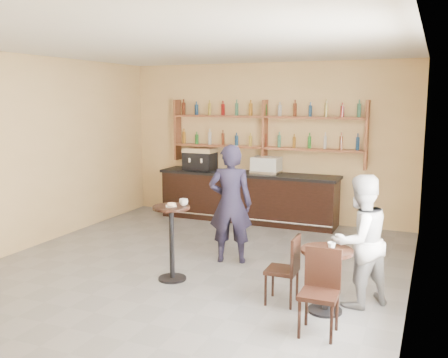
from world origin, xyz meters
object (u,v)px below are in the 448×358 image
at_px(man_main, 231,204).
at_px(patron_second, 360,241).
at_px(chair_west, 282,269).
at_px(espresso_machine, 200,159).
at_px(pastry_case, 266,165).
at_px(cafe_table, 326,281).
at_px(chair_south, 319,294).
at_px(bar_counter, 248,197).
at_px(pedestal_table, 172,243).

height_order(man_main, patron_second, man_main).
bearing_deg(chair_west, espresso_machine, -143.36).
distance_m(espresso_machine, patron_second, 5.13).
relative_size(pastry_case, cafe_table, 0.73).
height_order(espresso_machine, cafe_table, espresso_machine).
relative_size(man_main, patron_second, 1.13).
bearing_deg(chair_west, chair_south, 41.41).
bearing_deg(pastry_case, patron_second, -59.11).
bearing_deg(man_main, bar_counter, -92.42).
bearing_deg(pedestal_table, pastry_case, 87.24).
distance_m(bar_counter, patron_second, 4.38).
relative_size(pastry_case, patron_second, 0.35).
distance_m(bar_counter, pastry_case, 0.77).
height_order(chair_west, chair_south, chair_south).
distance_m(pastry_case, cafe_table, 4.36).
relative_size(pedestal_table, chair_west, 1.22).
bearing_deg(man_main, cafe_table, 126.90).
distance_m(pedestal_table, chair_west, 1.64).
height_order(espresso_machine, man_main, man_main).
xyz_separation_m(chair_south, patron_second, (0.27, 0.97, 0.35)).
distance_m(man_main, chair_west, 1.76).
relative_size(cafe_table, patron_second, 0.48).
bearing_deg(patron_second, cafe_table, 0.81).
bearing_deg(chair_west, pastry_case, -160.13).
distance_m(cafe_table, chair_south, 0.61).
relative_size(espresso_machine, cafe_table, 0.84).
relative_size(pastry_case, man_main, 0.31).
relative_size(bar_counter, chair_west, 4.34).
height_order(pedestal_table, patron_second, patron_second).
bearing_deg(chair_west, cafe_table, 83.51).
xyz_separation_m(espresso_machine, chair_south, (3.52, -4.40, -0.78)).
xyz_separation_m(bar_counter, patron_second, (2.70, -3.43, 0.30)).
bearing_deg(patron_second, espresso_machine, -90.58).
distance_m(man_main, cafe_table, 2.20).
bearing_deg(pastry_case, espresso_machine, 176.85).
xyz_separation_m(espresso_machine, cafe_table, (3.47, -3.80, -0.85)).
xyz_separation_m(bar_counter, espresso_machine, (-1.08, 0.00, 0.73)).
bearing_deg(espresso_machine, chair_west, -49.14).
distance_m(chair_south, patron_second, 1.06).
relative_size(espresso_machine, chair_west, 0.75).
bearing_deg(bar_counter, pedestal_table, -86.58).
xyz_separation_m(cafe_table, chair_south, (0.05, -0.60, 0.07)).
distance_m(pedestal_table, cafe_table, 2.19).
relative_size(chair_south, patron_second, 0.57).
bearing_deg(pedestal_table, espresso_machine, 109.94).
bearing_deg(patron_second, pedestal_table, -45.08).
bearing_deg(chair_south, man_main, 132.66).
relative_size(pastry_case, chair_south, 0.61).
xyz_separation_m(man_main, cafe_table, (1.73, -1.26, -0.53)).
bearing_deg(cafe_table, patron_second, 49.21).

